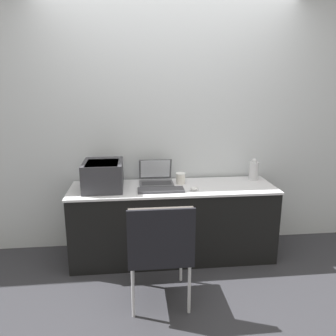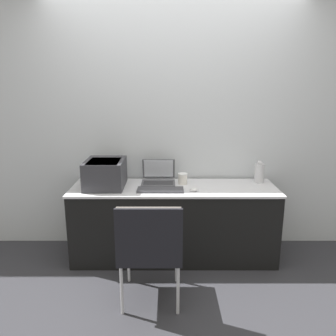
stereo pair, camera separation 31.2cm
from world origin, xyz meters
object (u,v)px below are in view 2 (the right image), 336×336
(laptop_left, at_px, (157,178))
(external_keyboard, at_px, (159,190))
(mouse, at_px, (193,190))
(chair, at_px, (149,244))
(coffee_cup, at_px, (181,179))
(metal_pitcher, at_px, (258,173))
(printer, at_px, (104,173))

(laptop_left, bearing_deg, external_keyboard, -84.43)
(mouse, xyz_separation_m, chair, (-0.37, -0.64, -0.22))
(coffee_cup, relative_size, metal_pitcher, 0.48)
(coffee_cup, distance_m, mouse, 0.26)
(laptop_left, bearing_deg, printer, -165.52)
(printer, relative_size, external_keyboard, 1.02)
(printer, distance_m, metal_pitcher, 1.52)
(external_keyboard, height_order, chair, chair)
(external_keyboard, xyz_separation_m, metal_pitcher, (0.98, 0.28, 0.09))
(coffee_cup, height_order, mouse, coffee_cup)
(metal_pitcher, bearing_deg, external_keyboard, -164.35)
(printer, distance_m, coffee_cup, 0.75)
(coffee_cup, bearing_deg, chair, -107.55)
(metal_pitcher, bearing_deg, chair, -138.12)
(printer, height_order, metal_pitcher, printer)
(printer, xyz_separation_m, coffee_cup, (0.74, 0.09, -0.09))
(laptop_left, relative_size, chair, 0.39)
(chair, bearing_deg, metal_pitcher, 41.88)
(mouse, xyz_separation_m, metal_pitcher, (0.67, 0.30, 0.08))
(coffee_cup, distance_m, chair, 0.96)
(external_keyboard, relative_size, metal_pitcher, 1.91)
(external_keyboard, xyz_separation_m, chair, (-0.06, -0.66, -0.21))
(coffee_cup, relative_size, mouse, 1.45)
(mouse, distance_m, metal_pitcher, 0.74)
(metal_pitcher, distance_m, chair, 1.44)
(coffee_cup, xyz_separation_m, chair, (-0.28, -0.88, -0.25))
(laptop_left, bearing_deg, coffee_cup, -9.75)
(printer, relative_size, mouse, 5.91)
(external_keyboard, bearing_deg, mouse, -3.73)
(mouse, relative_size, chair, 0.09)
(laptop_left, xyz_separation_m, external_keyboard, (0.03, -0.26, -0.04))
(mouse, bearing_deg, external_keyboard, 176.27)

